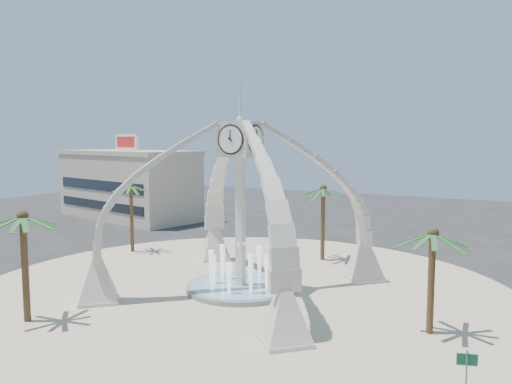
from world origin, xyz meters
The scene contains 10 objects.
ground centered at (0.00, 0.00, 0.00)m, with size 140.00×140.00×0.00m, color #282828.
plaza centered at (0.00, 0.00, 0.03)m, with size 40.00×40.00×0.06m, color beige.
clock_tower centered at (0.00, 0.00, 6.49)m, with size 17.94×17.94×16.30m.
fountain centered at (0.00, 0.00, 0.29)m, with size 8.00×8.00×3.62m.
building_nw centered at (-32.00, 22.00, 4.83)m, with size 23.75×13.73×11.90m.
palm_east centered at (13.70, -1.88, 5.77)m, with size 4.61×4.61×6.62m.
palm_west centered at (-15.90, 5.62, 6.50)m, with size 4.62×4.62×7.33m.
palm_north centered at (1.76, 11.67, 6.58)m, with size 5.45×5.45×7.48m.
palm_south centered at (-7.97, -11.86, 6.41)m, with size 5.37×5.37×7.33m.
street_sign centered at (16.44, -9.14, 1.69)m, with size 0.83×0.30×2.37m.
Camera 1 is at (18.53, -30.60, 10.97)m, focal length 35.00 mm.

